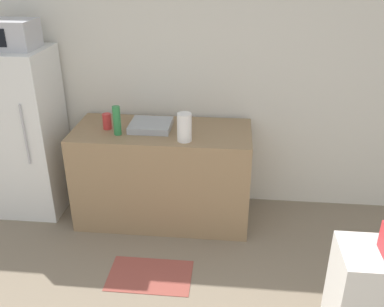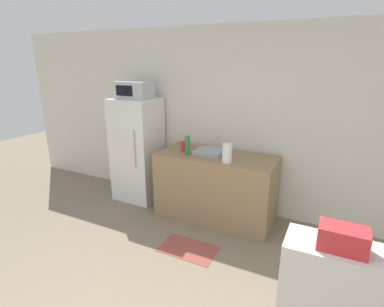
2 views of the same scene
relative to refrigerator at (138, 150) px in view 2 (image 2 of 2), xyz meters
name	(u,v)px [view 2 (image 2 of 2)]	position (x,y,z in m)	size (l,w,h in m)	color
wall_back	(236,122)	(1.47, 0.36, 0.50)	(8.00, 0.06, 2.60)	silver
refrigerator	(138,150)	(0.00, 0.00, 0.00)	(0.67, 0.62, 1.60)	white
microwave	(134,90)	(0.00, 0.00, 0.92)	(0.52, 0.34, 0.25)	#BCBCC1
counter	(216,187)	(1.35, -0.06, -0.34)	(1.60, 0.71, 0.92)	#937551
sink_basin	(210,152)	(1.25, -0.04, 0.15)	(0.37, 0.34, 0.06)	#9EA3A8
bottle_tall	(187,145)	(0.98, -0.20, 0.24)	(0.07, 0.07, 0.26)	#2D7F42
bottle_short	(183,146)	(0.86, -0.08, 0.19)	(0.08, 0.08, 0.14)	red
basket	(343,238)	(2.88, -1.79, 0.29)	(0.29, 0.17, 0.15)	red
paper_towel_roll	(227,153)	(1.58, -0.28, 0.24)	(0.12, 0.12, 0.24)	white
kitchen_rug	(188,249)	(1.37, -0.93, -0.80)	(0.67, 0.42, 0.01)	#99473D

